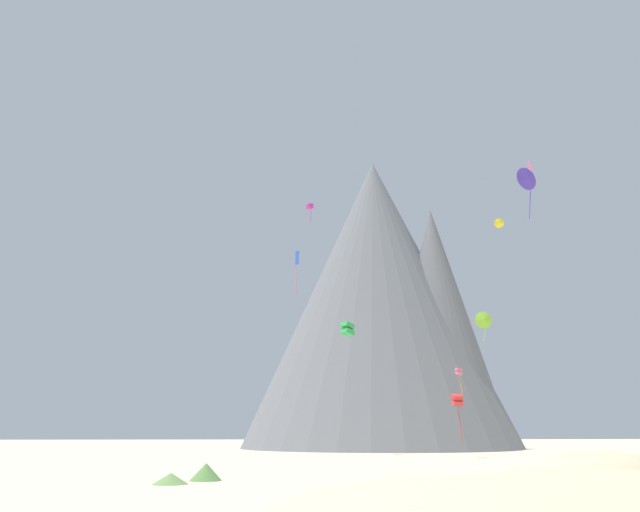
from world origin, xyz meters
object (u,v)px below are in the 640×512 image
at_px(kite_lime_mid, 484,320).
at_px(kite_indigo_high, 527,179).
at_px(kite_magenta_high, 310,207).
at_px(kite_yellow_high, 499,223).
at_px(kite_pink_high, 531,166).
at_px(bush_scatter_east, 565,481).
at_px(bush_far_right, 171,479).
at_px(kite_blue_mid, 297,265).
at_px(kite_rainbow_low, 459,372).
at_px(rock_massif, 385,300).
at_px(bush_near_left, 206,472).
at_px(kite_red_low, 457,400).
at_px(kite_green_mid, 348,329).

height_order(kite_lime_mid, kite_indigo_high, kite_indigo_high).
bearing_deg(kite_magenta_high, kite_yellow_high, 58.78).
distance_m(kite_lime_mid, kite_pink_high, 24.65).
bearing_deg(kite_lime_mid, kite_yellow_high, 18.12).
relative_size(bush_scatter_east, bush_far_right, 1.05).
bearing_deg(bush_scatter_east, kite_magenta_high, 101.87).
distance_m(kite_blue_mid, kite_magenta_high, 33.57).
distance_m(kite_pink_high, kite_rainbow_low, 26.91).
distance_m(bush_far_right, kite_indigo_high, 46.83).
xyz_separation_m(rock_massif, kite_blue_mid, (-18.49, -56.43, -8.95)).
bearing_deg(kite_blue_mid, kite_yellow_high, 151.57).
height_order(bush_near_left, kite_red_low, kite_red_low).
distance_m(bush_scatter_east, kite_indigo_high, 38.85).
relative_size(kite_red_low, kite_rainbow_low, 1.64).
distance_m(bush_far_right, kite_yellow_high, 68.51).
relative_size(kite_lime_mid, kite_red_low, 0.77).
height_order(kite_lime_mid, kite_blue_mid, kite_lime_mid).
xyz_separation_m(kite_blue_mid, kite_red_low, (19.27, 17.64, -10.90)).
relative_size(bush_far_right, kite_blue_mid, 0.49).
bearing_deg(bush_near_left, rock_massif, 70.64).
relative_size(bush_far_right, kite_green_mid, 1.04).
bearing_deg(bush_scatter_east, kite_pink_high, 64.91).
relative_size(kite_pink_high, kite_rainbow_low, 0.91).
bearing_deg(kite_rainbow_low, bush_scatter_east, 167.30).
xyz_separation_m(bush_scatter_east, kite_blue_mid, (-13.22, 20.11, 16.75)).
xyz_separation_m(kite_red_low, kite_rainbow_low, (2.35, 6.35, 3.81)).
xyz_separation_m(bush_scatter_east, bush_near_left, (-19.08, 7.22, 0.09)).
distance_m(bush_scatter_east, kite_yellow_high, 62.98).
bearing_deg(bush_scatter_east, bush_near_left, 159.27).
bearing_deg(rock_massif, kite_pink_high, -79.77).
bearing_deg(rock_massif, kite_blue_mid, -108.14).
relative_size(kite_pink_high, kite_indigo_high, 0.53).
relative_size(rock_massif, kite_rainbow_low, 19.21).
relative_size(rock_massif, kite_red_low, 11.69).
height_order(bush_near_left, kite_indigo_high, kite_indigo_high).
distance_m(bush_far_right, rock_massif, 80.59).
height_order(kite_yellow_high, kite_magenta_high, kite_magenta_high).
distance_m(bush_near_left, bush_far_right, 2.98).
distance_m(kite_indigo_high, kite_rainbow_low, 26.76).
xyz_separation_m(bush_far_right, kite_blue_mid, (7.59, 15.32, 16.87)).
xyz_separation_m(bush_far_right, kite_pink_high, (34.58, 24.62, 31.69)).
xyz_separation_m(bush_near_left, kite_magenta_high, (8.75, 41.91, 33.29)).
distance_m(kite_blue_mid, kite_indigo_high, 27.06).
distance_m(bush_far_right, kite_magenta_high, 56.55).
bearing_deg(kite_magenta_high, kite_indigo_high, 6.23).
distance_m(rock_massif, kite_blue_mid, 60.05).
distance_m(kite_blue_mid, kite_red_low, 28.31).
relative_size(bush_far_right, kite_red_low, 0.38).
bearing_deg(kite_blue_mid, kite_lime_mid, 154.14).
relative_size(rock_massif, kite_lime_mid, 15.27).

